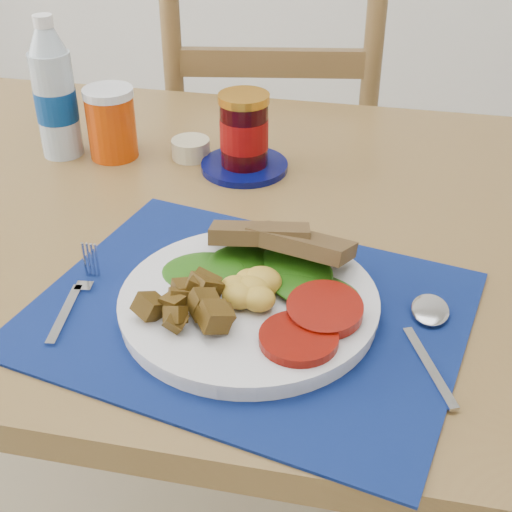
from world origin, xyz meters
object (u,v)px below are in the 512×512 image
at_px(juice_glass, 112,125).
at_px(chair_far, 272,117).
at_px(water_bottle, 55,96).
at_px(jam_on_saucer, 244,137).
at_px(breakfast_plate, 243,298).

bearing_deg(juice_glass, chair_far, 72.37).
xyz_separation_m(water_bottle, jam_on_saucer, (0.31, 0.00, -0.04)).
bearing_deg(breakfast_plate, water_bottle, 136.61).
distance_m(chair_far, juice_glass, 0.58).
height_order(breakfast_plate, juice_glass, juice_glass).
bearing_deg(water_bottle, breakfast_plate, -43.11).
distance_m(breakfast_plate, water_bottle, 0.54).
bearing_deg(chair_far, jam_on_saucer, 86.00).
distance_m(chair_far, water_bottle, 0.63).
distance_m(chair_far, breakfast_plate, 0.92).
bearing_deg(breakfast_plate, juice_glass, 128.75).
bearing_deg(chair_far, water_bottle, 54.70).
bearing_deg(jam_on_saucer, water_bottle, -179.14).
distance_m(breakfast_plate, jam_on_saucer, 0.38).
height_order(water_bottle, juice_glass, water_bottle).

